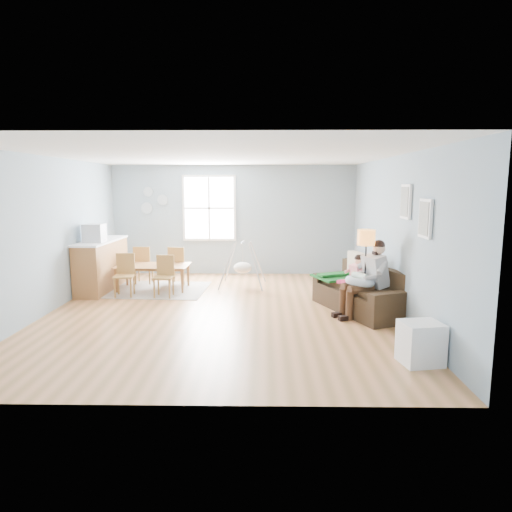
{
  "coord_description": "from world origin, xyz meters",
  "views": [
    {
      "loc": [
        0.74,
        -7.81,
        2.2
      ],
      "look_at": [
        0.61,
        -0.06,
        1.0
      ],
      "focal_mm": 32.0,
      "sensor_mm": 36.0,
      "label": 1
    }
  ],
  "objects_px": {
    "chair_se": "(164,274)",
    "chair_sw": "(125,272)",
    "father": "(367,276)",
    "toddler": "(354,272)",
    "storage_cube": "(420,343)",
    "chair_ne": "(178,263)",
    "baby_swing": "(243,267)",
    "chair_nw": "(143,263)",
    "monitor": "(94,233)",
    "sofa": "(363,296)",
    "floor_lamp": "(366,245)",
    "dining_table": "(153,278)",
    "counter": "(102,264)"
  },
  "relations": [
    {
      "from": "dining_table",
      "to": "counter",
      "type": "xyz_separation_m",
      "value": [
        -1.1,
        0.04,
        0.27
      ]
    },
    {
      "from": "sofa",
      "to": "toddler",
      "type": "relative_size",
      "value": 2.73
    },
    {
      "from": "sofa",
      "to": "chair_ne",
      "type": "distance_m",
      "value": 4.25
    },
    {
      "from": "dining_table",
      "to": "baby_swing",
      "type": "bearing_deg",
      "value": 10.91
    },
    {
      "from": "counter",
      "to": "chair_sw",
      "type": "bearing_deg",
      "value": -40.37
    },
    {
      "from": "floor_lamp",
      "to": "dining_table",
      "type": "xyz_separation_m",
      "value": [
        -4.08,
        1.8,
        -0.94
      ]
    },
    {
      "from": "toddler",
      "to": "chair_nw",
      "type": "height_order",
      "value": "toddler"
    },
    {
      "from": "father",
      "to": "toddler",
      "type": "height_order",
      "value": "father"
    },
    {
      "from": "sofa",
      "to": "counter",
      "type": "relative_size",
      "value": 1.11
    },
    {
      "from": "baby_swing",
      "to": "dining_table",
      "type": "bearing_deg",
      "value": -169.91
    },
    {
      "from": "chair_se",
      "to": "chair_sw",
      "type": "bearing_deg",
      "value": 176.54
    },
    {
      "from": "father",
      "to": "floor_lamp",
      "type": "distance_m",
      "value": 0.53
    },
    {
      "from": "toddler",
      "to": "chair_nw",
      "type": "xyz_separation_m",
      "value": [
        -4.32,
        2.01,
        -0.18
      ]
    },
    {
      "from": "floor_lamp",
      "to": "monitor",
      "type": "height_order",
      "value": "floor_lamp"
    },
    {
      "from": "sofa",
      "to": "storage_cube",
      "type": "xyz_separation_m",
      "value": [
        0.19,
        -2.41,
        -0.02
      ]
    },
    {
      "from": "chair_sw",
      "to": "monitor",
      "type": "height_order",
      "value": "monitor"
    },
    {
      "from": "sofa",
      "to": "storage_cube",
      "type": "bearing_deg",
      "value": -85.52
    },
    {
      "from": "counter",
      "to": "toddler",
      "type": "bearing_deg",
      "value": -16.33
    },
    {
      "from": "chair_ne",
      "to": "monitor",
      "type": "relative_size",
      "value": 2.21
    },
    {
      "from": "father",
      "to": "floor_lamp",
      "type": "height_order",
      "value": "floor_lamp"
    },
    {
      "from": "baby_swing",
      "to": "chair_ne",
      "type": "bearing_deg",
      "value": 172.72
    },
    {
      "from": "father",
      "to": "toddler",
      "type": "relative_size",
      "value": 1.67
    },
    {
      "from": "baby_swing",
      "to": "counter",
      "type": "bearing_deg",
      "value": -174.29
    },
    {
      "from": "counter",
      "to": "sofa",
      "type": "bearing_deg",
      "value": -17.39
    },
    {
      "from": "baby_swing",
      "to": "chair_nw",
      "type": "bearing_deg",
      "value": 174.11
    },
    {
      "from": "sofa",
      "to": "dining_table",
      "type": "height_order",
      "value": "sofa"
    },
    {
      "from": "chair_sw",
      "to": "chair_se",
      "type": "xyz_separation_m",
      "value": [
        0.81,
        -0.05,
        -0.02
      ]
    },
    {
      "from": "floor_lamp",
      "to": "monitor",
      "type": "bearing_deg",
      "value": 164.07
    },
    {
      "from": "toddler",
      "to": "floor_lamp",
      "type": "relative_size",
      "value": 0.53
    },
    {
      "from": "floor_lamp",
      "to": "dining_table",
      "type": "relative_size",
      "value": 0.97
    },
    {
      "from": "dining_table",
      "to": "chair_ne",
      "type": "distance_m",
      "value": 0.71
    },
    {
      "from": "dining_table",
      "to": "sofa",
      "type": "bearing_deg",
      "value": -20.38
    },
    {
      "from": "storage_cube",
      "to": "chair_se",
      "type": "xyz_separation_m",
      "value": [
        -3.92,
        3.43,
        0.2
      ]
    },
    {
      "from": "chair_sw",
      "to": "monitor",
      "type": "distance_m",
      "value": 1.03
    },
    {
      "from": "father",
      "to": "storage_cube",
      "type": "height_order",
      "value": "father"
    },
    {
      "from": "dining_table",
      "to": "baby_swing",
      "type": "height_order",
      "value": "baby_swing"
    },
    {
      "from": "toddler",
      "to": "chair_sw",
      "type": "height_order",
      "value": "toddler"
    },
    {
      "from": "chair_ne",
      "to": "floor_lamp",
      "type": "bearing_deg",
      "value": -32.46
    },
    {
      "from": "chair_se",
      "to": "chair_ne",
      "type": "bearing_deg",
      "value": 86.93
    },
    {
      "from": "father",
      "to": "toddler",
      "type": "bearing_deg",
      "value": 106.45
    },
    {
      "from": "chair_sw",
      "to": "counter",
      "type": "height_order",
      "value": "counter"
    },
    {
      "from": "sofa",
      "to": "chair_sw",
      "type": "height_order",
      "value": "chair_sw"
    },
    {
      "from": "toddler",
      "to": "monitor",
      "type": "xyz_separation_m",
      "value": [
        -5.06,
        1.12,
        0.58
      ]
    },
    {
      "from": "dining_table",
      "to": "chair_sw",
      "type": "distance_m",
      "value": 0.72
    },
    {
      "from": "sofa",
      "to": "monitor",
      "type": "relative_size",
      "value": 5.45
    },
    {
      "from": "toddler",
      "to": "baby_swing",
      "type": "xyz_separation_m",
      "value": [
        -2.07,
        1.78,
        -0.23
      ]
    },
    {
      "from": "storage_cube",
      "to": "chair_ne",
      "type": "distance_m",
      "value": 5.96
    },
    {
      "from": "toddler",
      "to": "father",
      "type": "bearing_deg",
      "value": -73.55
    },
    {
      "from": "toddler",
      "to": "chair_ne",
      "type": "distance_m",
      "value": 4.05
    },
    {
      "from": "storage_cube",
      "to": "baby_swing",
      "type": "relative_size",
      "value": 0.52
    }
  ]
}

